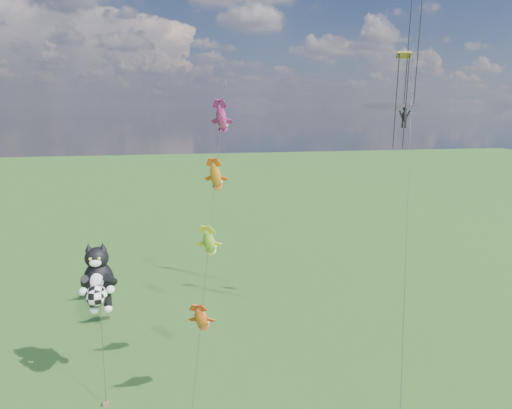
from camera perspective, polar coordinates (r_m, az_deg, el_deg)
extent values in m
cube|color=brown|center=(30.99, -19.34, -23.76)|extent=(0.40, 0.30, 0.22)
cylinder|color=black|center=(30.61, -19.72, -18.02)|extent=(0.42, 2.74, 5.53)
ellipsoid|color=black|center=(30.25, -20.19, -9.62)|extent=(2.13, 1.82, 2.82)
ellipsoid|color=black|center=(29.59, -20.48, -6.68)|extent=(1.66, 1.54, 1.43)
cone|color=black|center=(29.44, -21.44, -5.32)|extent=(0.55, 0.55, 0.53)
cone|color=black|center=(29.27, -19.74, -5.28)|extent=(0.55, 0.55, 0.53)
ellipsoid|color=white|center=(29.10, -20.65, -7.30)|extent=(0.78, 0.46, 0.51)
ellipsoid|color=white|center=(29.55, -20.45, -9.64)|extent=(0.92, 0.45, 1.16)
sphere|color=gold|center=(29.00, -21.23, -6.81)|extent=(0.21, 0.21, 0.21)
sphere|color=gold|center=(28.90, -20.20, -6.79)|extent=(0.21, 0.21, 0.21)
sphere|color=white|center=(29.66, -22.08, -10.71)|extent=(0.53, 0.53, 0.53)
sphere|color=white|center=(29.35, -18.83, -10.69)|extent=(0.53, 0.53, 0.53)
sphere|color=white|center=(30.97, -20.78, -12.98)|extent=(0.56, 0.56, 0.56)
sphere|color=white|center=(30.81, -19.13, -12.98)|extent=(0.56, 0.56, 0.56)
sphere|color=white|center=(29.34, -20.52, -11.30)|extent=(1.36, 1.36, 1.36)
cylinder|color=black|center=(28.18, -6.11, -3.35)|extent=(4.10, 15.31, 20.53)
ellipsoid|color=orange|center=(26.70, -7.31, -14.80)|extent=(1.22, 2.06, 2.20)
ellipsoid|color=green|center=(27.88, -6.28, -5.00)|extent=(1.22, 2.06, 2.20)
ellipsoid|color=yellow|center=(29.81, -5.39, 3.77)|extent=(1.22, 2.06, 2.20)
ellipsoid|color=#D8337C|center=(32.36, -4.61, 11.32)|extent=(1.22, 2.06, 2.20)
cylinder|color=black|center=(30.67, 19.56, 0.15)|extent=(7.59, 15.34, 23.48)
cube|color=green|center=(35.60, 19.13, 18.32)|extent=(1.15, 0.97, 0.50)
cylinder|color=black|center=(35.23, 18.15, 12.65)|extent=(0.08, 0.08, 7.10)
cylinder|color=black|center=(35.59, 19.25, 12.57)|extent=(0.08, 0.08, 7.10)
cylinder|color=black|center=(38.62, 19.64, 19.46)|extent=(0.08, 0.08, 9.70)
cylinder|color=black|center=(39.01, 20.73, 19.31)|extent=(0.08, 0.08, 9.70)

